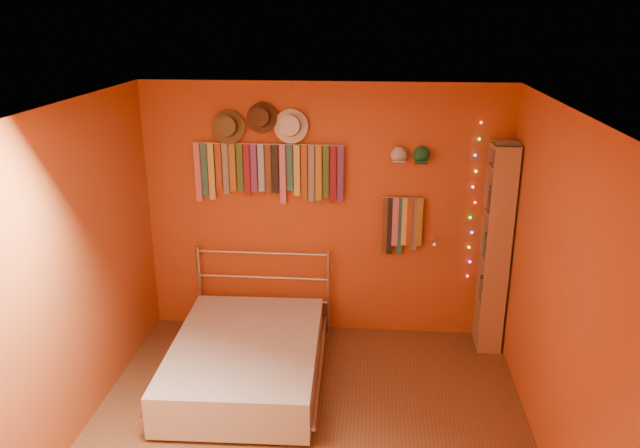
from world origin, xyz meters
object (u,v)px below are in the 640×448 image
(tie_rack, at_px, (269,170))
(bed, at_px, (246,359))
(bookshelf, at_px, (500,248))
(reading_lamp, at_px, (435,243))

(tie_rack, xyz_separation_m, bed, (-0.08, -0.97, -1.47))
(tie_rack, bearing_deg, bookshelf, -4.06)
(reading_lamp, distance_m, bed, 2.03)
(reading_lamp, bearing_deg, bookshelf, -0.34)
(reading_lamp, bearing_deg, tie_rack, 174.52)
(reading_lamp, distance_m, bookshelf, 0.60)
(tie_rack, distance_m, bed, 1.76)
(tie_rack, height_order, bookshelf, bookshelf)
(bed, bearing_deg, reading_lamp, 24.57)
(tie_rack, xyz_separation_m, reading_lamp, (1.58, -0.15, -0.64))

